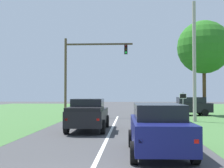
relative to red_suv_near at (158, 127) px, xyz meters
name	(u,v)px	position (x,y,z in m)	size (l,w,h in m)	color
ground_plane	(112,129)	(-2.17, 7.66, -0.98)	(120.00, 120.00, 0.00)	#424244
red_suv_near	(158,127)	(0.00, 0.00, 0.00)	(2.23, 4.98, 1.85)	navy
pickup_truck_lead	(88,114)	(-3.54, 6.73, 0.00)	(2.30, 5.26, 1.92)	black
traffic_light	(83,65)	(-5.62, 17.86, 4.02)	(6.72, 0.40, 7.66)	brown
keep_moving_sign	(183,102)	(3.58, 14.94, 0.53)	(0.60, 0.09, 2.36)	gray
oak_tree_right	(204,47)	(6.63, 19.88, 5.99)	(5.46, 5.46, 9.72)	#4C351E
crossing_suv_far	(189,106)	(5.06, 19.71, -0.02)	(4.49, 2.24, 1.86)	black
utility_pole_right	(194,61)	(4.15, 12.97, 3.84)	(0.28, 0.28, 9.64)	#9E998E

